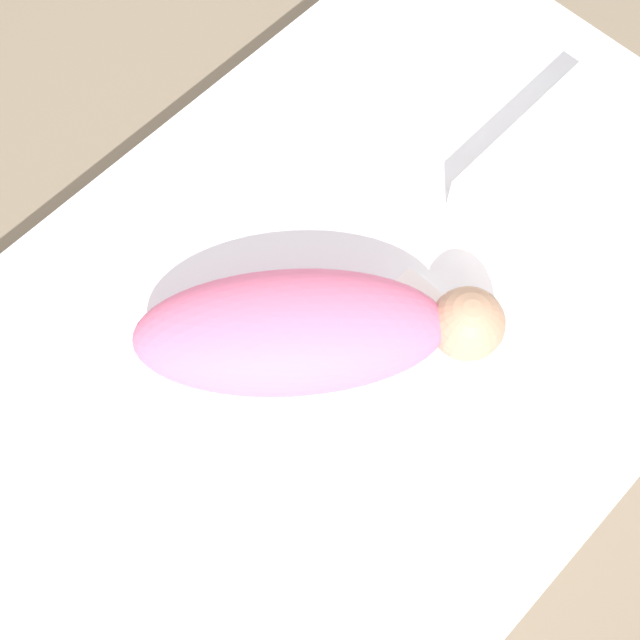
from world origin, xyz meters
name	(u,v)px	position (x,y,z in m)	size (l,w,h in m)	color
ground_plane	(345,361)	(0.00, 0.00, 0.00)	(12.00, 12.00, 0.00)	#7A6B56
bed_mattress	(346,339)	(0.00, 0.00, 0.10)	(1.55, 1.01, 0.20)	white
burp_cloth	(415,336)	(0.05, -0.11, 0.21)	(0.17, 0.17, 0.02)	white
swaddled_baby	(308,331)	(-0.09, 0.00, 0.28)	(0.51, 0.48, 0.15)	pink
pillow	(591,190)	(0.44, -0.15, 0.24)	(0.35, 0.34, 0.08)	white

